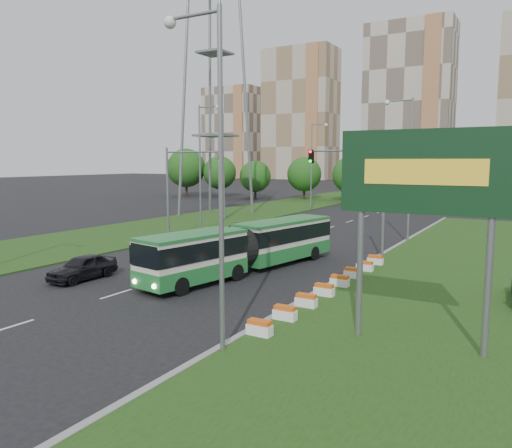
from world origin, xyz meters
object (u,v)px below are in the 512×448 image
Objects in this scene: traffic_mast_median at (361,183)px; pedestrian at (138,270)px; transmission_pylon at (215,36)px; billboard at (424,181)px; car_left_near at (83,267)px; traffic_mast_left at (182,179)px; articulated_bus at (245,247)px; car_left_far at (239,231)px; shopping_trolley at (143,281)px.

pedestrian is (-7.99, -14.16, -4.46)m from traffic_mast_median.
transmission_pylon is (-24.78, 18.00, 16.65)m from traffic_mast_median.
billboard is 0.18× the size of transmission_pylon.
transmission_pylon is 41.07m from car_left_near.
articulated_bus is at bearing -34.37° from traffic_mast_left.
car_left_far is (2.91, 4.27, -4.69)m from traffic_mast_left.
billboard is 1.00× the size of traffic_mast_left.
billboard is 49.47m from transmission_pylon.
billboard is 27.16m from traffic_mast_left.
shopping_trolley is (4.22, 0.43, -0.41)m from car_left_near.
billboard is 1.87× the size of car_left_near.
car_left_far is at bearing 133.96° from articulated_bus.
traffic_mast_median is at bearing -36.00° from transmission_pylon.
transmission_pylon is at bearing 111.42° from car_left_near.
traffic_mast_left is 1.87× the size of car_left_near.
billboard is 1.99× the size of car_left_far.
car_left_far is at bearing 91.15° from car_left_near.
articulated_bus is at bearing -13.38° from pedestrian.
pedestrian is (4.25, -17.43, 0.23)m from car_left_far.
traffic_mast_median is 19.39m from car_left_near.
pedestrian is (16.78, -32.16, -21.11)m from transmission_pylon.
traffic_mast_median is 34.86m from transmission_pylon.
transmission_pylon is 24.68× the size of pedestrian.
pedestrian is at bearing -72.20° from car_left_far.
billboard is 12.21× the size of shopping_trolley.
car_left_near is at bearing -84.53° from car_left_far.
car_left_far is (-0.43, 17.93, -0.07)m from car_left_near.
billboard is at bearing -33.55° from traffic_mast_left.
billboard is 4.49× the size of pedestrian.
transmission_pylon reaches higher than traffic_mast_left.
car_left_near is (-11.82, -14.66, -4.62)m from traffic_mast_median.
billboard is 0.52× the size of articulated_bus.
traffic_mast_median is at bearing 70.48° from articulated_bus.
car_left_near is at bearing -68.35° from transmission_pylon.
pedestrian is at bearing 173.21° from billboard.
shopping_trolley is at bearing -71.02° from car_left_far.
traffic_mast_median reaches higher than articulated_bus.
traffic_mast_left is (-15.16, -1.00, 0.00)m from traffic_mast_median.
traffic_mast_median and traffic_mast_left have the same top height.
transmission_pylon is 38.78m from articulated_bus.
billboard reaches higher than car_left_far.
transmission_pylon is 28.80m from car_left_far.
articulated_bus reaches higher than shopping_trolley.
billboard reaches higher than car_left_near.
traffic_mast_median is 1.99× the size of car_left_far.
transmission_pylon is 42.48m from shopping_trolley.
traffic_mast_left is at bearing -63.14° from transmission_pylon.
traffic_mast_left is 4.49× the size of pedestrian.
articulated_bus is at bearing -120.05° from traffic_mast_median.
shopping_trolley is at bearing 5.54° from car_left_near.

